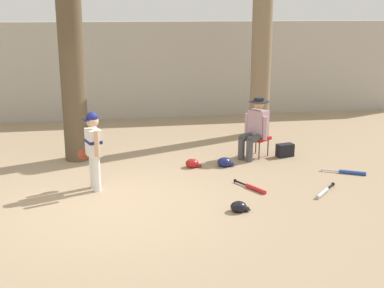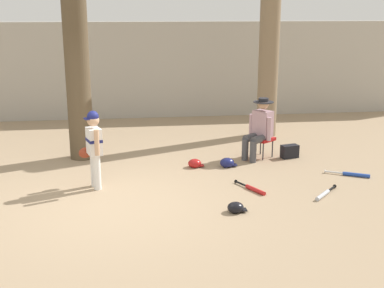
{
  "view_description": "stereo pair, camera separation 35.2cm",
  "coord_description": "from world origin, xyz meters",
  "px_view_note": "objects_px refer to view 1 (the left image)",
  "views": [
    {
      "loc": [
        -0.03,
        -7.22,
        2.9
      ],
      "look_at": [
        1.34,
        0.62,
        0.75
      ],
      "focal_mm": 47.23,
      "sensor_mm": 36.0,
      "label": 1
    },
    {
      "loc": [
        0.32,
        -7.27,
        2.9
      ],
      "look_at": [
        1.34,
        0.62,
        0.75
      ],
      "focal_mm": 47.23,
      "sensor_mm": 36.0,
      "label": 2
    }
  ],
  "objects_px": {
    "handbag_beside_stool": "(285,150)",
    "batting_helmet_black": "(239,207)",
    "seated_spectator": "(255,126)",
    "bat_blue_youth": "(349,172)",
    "batting_helmet_navy": "(224,162)",
    "bat_aluminum_silver": "(324,192)",
    "folding_stool": "(258,139)",
    "tree_behind_spectator": "(262,43)",
    "bat_red_barrel": "(253,188)",
    "batting_helmet_red": "(192,163)",
    "tree_near_player": "(70,37)",
    "young_ballplayer": "(93,146)"
  },
  "relations": [
    {
      "from": "bat_blue_youth",
      "to": "batting_helmet_navy",
      "type": "relative_size",
      "value": 2.23
    },
    {
      "from": "tree_near_player",
      "to": "bat_blue_youth",
      "type": "relative_size",
      "value": 7.53
    },
    {
      "from": "folding_stool",
      "to": "batting_helmet_black",
      "type": "relative_size",
      "value": 1.94
    },
    {
      "from": "tree_behind_spectator",
      "to": "seated_spectator",
      "type": "distance_m",
      "value": 2.48
    },
    {
      "from": "seated_spectator",
      "to": "batting_helmet_navy",
      "type": "relative_size",
      "value": 3.75
    },
    {
      "from": "folding_stool",
      "to": "tree_near_player",
      "type": "bearing_deg",
      "value": 173.18
    },
    {
      "from": "bat_aluminum_silver",
      "to": "batting_helmet_black",
      "type": "bearing_deg",
      "value": -163.23
    },
    {
      "from": "bat_blue_youth",
      "to": "batting_helmet_navy",
      "type": "distance_m",
      "value": 2.27
    },
    {
      "from": "folding_stool",
      "to": "batting_helmet_navy",
      "type": "bearing_deg",
      "value": -146.35
    },
    {
      "from": "bat_blue_youth",
      "to": "handbag_beside_stool",
      "type": "bearing_deg",
      "value": 120.92
    },
    {
      "from": "batting_helmet_red",
      "to": "batting_helmet_navy",
      "type": "distance_m",
      "value": 0.61
    },
    {
      "from": "bat_red_barrel",
      "to": "young_ballplayer",
      "type": "bearing_deg",
      "value": 169.09
    },
    {
      "from": "folding_stool",
      "to": "batting_helmet_black",
      "type": "distance_m",
      "value": 2.95
    },
    {
      "from": "tree_behind_spectator",
      "to": "batting_helmet_navy",
      "type": "bearing_deg",
      "value": -120.78
    },
    {
      "from": "handbag_beside_stool",
      "to": "batting_helmet_black",
      "type": "distance_m",
      "value": 3.09
    },
    {
      "from": "seated_spectator",
      "to": "bat_blue_youth",
      "type": "distance_m",
      "value": 2.0
    },
    {
      "from": "bat_aluminum_silver",
      "to": "batting_helmet_navy",
      "type": "bearing_deg",
      "value": 125.77
    },
    {
      "from": "bat_blue_youth",
      "to": "batting_helmet_black",
      "type": "distance_m",
      "value": 2.76
    },
    {
      "from": "folding_stool",
      "to": "bat_aluminum_silver",
      "type": "relative_size",
      "value": 0.97
    },
    {
      "from": "tree_behind_spectator",
      "to": "handbag_beside_stool",
      "type": "bearing_deg",
      "value": -91.24
    },
    {
      "from": "seated_spectator",
      "to": "bat_red_barrel",
      "type": "distance_m",
      "value": 1.99
    },
    {
      "from": "batting_helmet_red",
      "to": "folding_stool",
      "type": "bearing_deg",
      "value": 18.92
    },
    {
      "from": "folding_stool",
      "to": "batting_helmet_navy",
      "type": "xyz_separation_m",
      "value": [
        -0.81,
        -0.54,
        -0.28
      ]
    },
    {
      "from": "tree_behind_spectator",
      "to": "batting_helmet_black",
      "type": "xyz_separation_m",
      "value": [
        -1.7,
        -4.52,
        -2.06
      ]
    },
    {
      "from": "folding_stool",
      "to": "handbag_beside_stool",
      "type": "height_order",
      "value": "folding_stool"
    },
    {
      "from": "tree_near_player",
      "to": "handbag_beside_stool",
      "type": "xyz_separation_m",
      "value": [
        4.11,
        -0.54,
        -2.25
      ]
    },
    {
      "from": "folding_stool",
      "to": "bat_blue_youth",
      "type": "distance_m",
      "value": 1.92
    },
    {
      "from": "seated_spectator",
      "to": "handbag_beside_stool",
      "type": "relative_size",
      "value": 3.53
    },
    {
      "from": "folding_stool",
      "to": "batting_helmet_navy",
      "type": "relative_size",
      "value": 1.75
    },
    {
      "from": "bat_blue_youth",
      "to": "batting_helmet_black",
      "type": "bearing_deg",
      "value": -150.99
    },
    {
      "from": "seated_spectator",
      "to": "bat_blue_youth",
      "type": "xyz_separation_m",
      "value": [
        1.38,
        -1.31,
        -0.61
      ]
    },
    {
      "from": "folding_stool",
      "to": "batting_helmet_black",
      "type": "bearing_deg",
      "value": -112.37
    },
    {
      "from": "handbag_beside_stool",
      "to": "bat_red_barrel",
      "type": "distance_m",
      "value": 2.13
    },
    {
      "from": "tree_behind_spectator",
      "to": "folding_stool",
      "type": "relative_size",
      "value": 8.83
    },
    {
      "from": "handbag_beside_stool",
      "to": "batting_helmet_navy",
      "type": "bearing_deg",
      "value": -162.39
    },
    {
      "from": "bat_aluminum_silver",
      "to": "batting_helmet_red",
      "type": "xyz_separation_m",
      "value": [
        -1.84,
        1.76,
        0.04
      ]
    },
    {
      "from": "tree_near_player",
      "to": "batting_helmet_red",
      "type": "height_order",
      "value": "tree_near_player"
    },
    {
      "from": "seated_spectator",
      "to": "batting_helmet_red",
      "type": "distance_m",
      "value": 1.52
    },
    {
      "from": "seated_spectator",
      "to": "tree_near_player",
      "type": "bearing_deg",
      "value": 172.07
    },
    {
      "from": "bat_aluminum_silver",
      "to": "batting_helmet_black",
      "type": "distance_m",
      "value": 1.61
    },
    {
      "from": "folding_stool",
      "to": "batting_helmet_navy",
      "type": "distance_m",
      "value": 1.01
    },
    {
      "from": "seated_spectator",
      "to": "bat_aluminum_silver",
      "type": "bearing_deg",
      "value": -77.14
    },
    {
      "from": "bat_red_barrel",
      "to": "batting_helmet_red",
      "type": "bearing_deg",
      "value": 119.33
    },
    {
      "from": "folding_stool",
      "to": "batting_helmet_black",
      "type": "xyz_separation_m",
      "value": [
        -1.12,
        -2.71,
        -0.29
      ]
    },
    {
      "from": "batting_helmet_navy",
      "to": "bat_blue_youth",
      "type": "bearing_deg",
      "value": -21.53
    },
    {
      "from": "tree_near_player",
      "to": "bat_blue_youth",
      "type": "xyz_separation_m",
      "value": [
        4.87,
        -1.8,
        -2.35
      ]
    },
    {
      "from": "young_ballplayer",
      "to": "bat_red_barrel",
      "type": "height_order",
      "value": "young_ballplayer"
    },
    {
      "from": "seated_spectator",
      "to": "bat_red_barrel",
      "type": "relative_size",
      "value": 1.75
    },
    {
      "from": "bat_red_barrel",
      "to": "batting_helmet_red",
      "type": "distance_m",
      "value": 1.59
    },
    {
      "from": "tree_behind_spectator",
      "to": "batting_helmet_red",
      "type": "distance_m",
      "value": 3.68
    }
  ]
}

